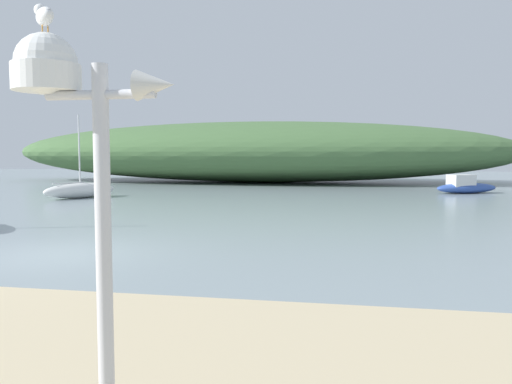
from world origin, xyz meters
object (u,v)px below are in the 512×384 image
Objects in this scene: motorboat_by_sandbar at (465,186)px; seagull_on_radar at (44,15)px; mast_structure at (66,107)px; sailboat_inner_mooring at (80,190)px.

seagull_on_radar is at bearing -107.68° from motorboat_by_sandbar.
mast_structure is at bearing -107.37° from motorboat_by_sandbar.
mast_structure is 29.71m from motorboat_by_sandbar.
seagull_on_radar is 0.06× the size of sailboat_inner_mooring.
motorboat_by_sandbar is (20.73, 6.99, 0.00)m from sailboat_inner_mooring.
seagull_on_radar is 24.47m from sailboat_inner_mooring.
sailboat_inner_mooring reaches higher than motorboat_by_sandbar.
mast_structure is 0.75× the size of motorboat_by_sandbar.
sailboat_inner_mooring reaches higher than seagull_on_radar.
seagull_on_radar is 29.81m from motorboat_by_sandbar.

